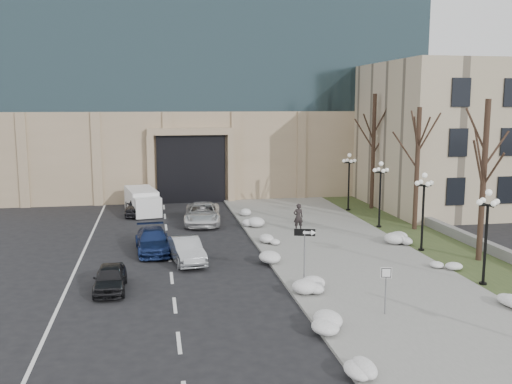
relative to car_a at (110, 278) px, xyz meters
The scene contains 32 objects.
ground 12.71m from the car_a, 42.18° to the right, with size 160.00×160.00×0.00m, color black.
sidewalk 14.03m from the car_a, 22.99° to the left, with size 9.00×40.00×0.12m, color gray.
curb 10.05m from the car_a, 33.08° to the left, with size 0.30×40.00×0.14m, color gray.
grass_strip 20.17m from the car_a, 15.76° to the left, with size 4.00×40.00×0.10m, color #314221.
stone_wall 22.68m from the car_a, 19.25° to the left, with size 0.50×30.00×0.70m, color gray.
office_tower 40.04m from the car_a, 78.08° to the left, with size 40.00×24.70×36.00m.
classical_building 37.34m from the car_a, 31.78° to the left, with size 22.00×18.12×12.00m.
car_a is the anchor object (origin of this frame).
car_b 5.71m from the car_a, 48.01° to the left, with size 1.48×4.24×1.40m, color #A4A8AC.
car_c 7.06m from the car_a, 73.55° to the left, with size 1.94×4.78×1.39m, color navy.
car_d 15.28m from the car_a, 68.61° to the left, with size 2.52×5.47×1.52m, color silver.
car_e 18.60m from the car_a, 87.00° to the left, with size 1.81×4.49×1.53m, color #29282D.
pedestrian 15.70m from the car_a, 41.28° to the left, with size 0.68×0.45×1.87m, color black.
box_truck 19.36m from the car_a, 86.46° to the left, with size 3.07×6.20×1.88m.
one_way_sign 9.56m from the car_a, ahead, with size 1.05×0.49×2.85m.
keep_sign 12.71m from the car_a, 25.37° to the right, with size 0.45×0.15×2.12m.
snow_clump_a 13.73m from the car_a, 51.60° to the right, with size 1.10×1.60×0.36m, color white.
snow_clump_b 10.90m from the car_a, 36.34° to the right, with size 1.10×1.60×0.36m, color white.
snow_clump_c 9.31m from the car_a, 13.16° to the right, with size 1.10×1.60×0.36m, color white.
snow_clump_d 9.17m from the car_a, 18.97° to the left, with size 1.10×1.60×0.36m, color white.
snow_clump_e 11.56m from the car_a, 38.35° to the left, with size 1.10×1.60×0.36m, color white.
snow_clump_f 15.34m from the car_a, 53.95° to the left, with size 1.10×1.60×0.36m, color white.
snow_clump_g 18.58m from the car_a, 61.10° to the left, with size 1.10×1.60×0.36m, color white.
snow_clump_i 17.21m from the car_a, ahead, with size 1.10×1.60×0.36m, color white.
snow_clump_j 18.08m from the car_a, 19.01° to the left, with size 1.10×1.60×0.36m, color white.
lamppost_a 18.06m from the car_a, ahead, with size 1.18×1.18×4.76m.
lamppost_b 18.31m from the car_a, 12.65° to the left, with size 1.18×1.18×4.76m.
lamppost_c 20.72m from the car_a, 30.61° to the left, with size 1.18×1.18×4.76m.
lamppost_d 24.65m from the car_a, 43.79° to the left, with size 1.18×1.18×4.76m.
tree_near 20.63m from the car_a, ahead, with size 3.20×3.20×9.00m.
tree_mid 22.58m from the car_a, 25.45° to the left, with size 3.20×3.20×8.50m.
tree_far 27.06m from the car_a, 41.28° to the left, with size 3.20×3.20×9.50m.
Camera 1 is at (-7.24, -18.17, 8.82)m, focal length 40.00 mm.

